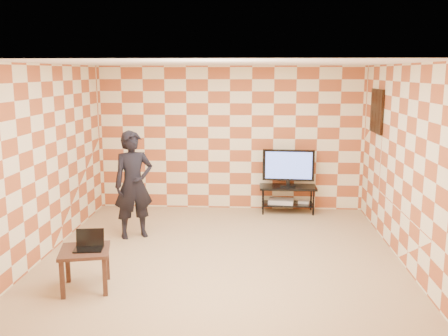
{
  "coord_description": "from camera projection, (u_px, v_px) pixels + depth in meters",
  "views": [
    {
      "loc": [
        0.43,
        -6.82,
        2.59
      ],
      "look_at": [
        0.0,
        0.6,
        1.15
      ],
      "focal_mm": 40.0,
      "sensor_mm": 36.0,
      "label": 1
    }
  ],
  "objects": [
    {
      "name": "wall_back",
      "position": [
        230.0,
        139.0,
        9.4
      ],
      "size": [
        5.0,
        0.02,
        2.7
      ],
      "primitive_type": "cube",
      "color": "#FCF1C6",
      "rests_on": "ground"
    },
    {
      "name": "wall_front",
      "position": [
        204.0,
        211.0,
        4.5
      ],
      "size": [
        5.0,
        0.02,
        2.7
      ],
      "primitive_type": "cube",
      "color": "#FCF1C6",
      "rests_on": "ground"
    },
    {
      "name": "ceiling",
      "position": [
        221.0,
        63.0,
        6.69
      ],
      "size": [
        5.0,
        5.0,
        0.02
      ],
      "primitive_type": "cube",
      "color": "white",
      "rests_on": "wall_back"
    },
    {
      "name": "wall_left",
      "position": [
        46.0,
        160.0,
        7.09
      ],
      "size": [
        0.02,
        5.0,
        2.7
      ],
      "primitive_type": "cube",
      "color": "#FCF1C6",
      "rests_on": "ground"
    },
    {
      "name": "person",
      "position": [
        134.0,
        185.0,
        7.81
      ],
      "size": [
        0.73,
        0.64,
        1.7
      ],
      "primitive_type": "imported",
      "rotation": [
        0.0,
        0.0,
        0.47
      ],
      "color": "black",
      "rests_on": "floor"
    },
    {
      "name": "wall_right",
      "position": [
        404.0,
        164.0,
        6.8
      ],
      "size": [
        0.02,
        5.0,
        2.7
      ],
      "primitive_type": "cube",
      "color": "#FCF1C6",
      "rests_on": "ground"
    },
    {
      "name": "tv_stand",
      "position": [
        288.0,
        193.0,
        9.28
      ],
      "size": [
        1.04,
        0.47,
        0.5
      ],
      "color": "black",
      "rests_on": "floor"
    },
    {
      "name": "side_table",
      "position": [
        85.0,
        256.0,
        5.98
      ],
      "size": [
        0.69,
        0.69,
        0.5
      ],
      "color": "#321D14",
      "rests_on": "floor"
    },
    {
      "name": "tv",
      "position": [
        288.0,
        166.0,
        9.18
      ],
      "size": [
        0.95,
        0.2,
        0.69
      ],
      "color": "black",
      "rests_on": "tv_stand"
    },
    {
      "name": "dvd_player",
      "position": [
        281.0,
        201.0,
        9.32
      ],
      "size": [
        0.5,
        0.39,
        0.08
      ],
      "primitive_type": "cube",
      "rotation": [
        0.0,
        0.0,
        -0.15
      ],
      "color": "silver",
      "rests_on": "tv_stand"
    },
    {
      "name": "floor",
      "position": [
        222.0,
        254.0,
        7.2
      ],
      "size": [
        5.0,
        5.0,
        0.0
      ],
      "primitive_type": "plane",
      "color": "tan",
      "rests_on": "ground"
    },
    {
      "name": "wall_art",
      "position": [
        377.0,
        111.0,
        8.21
      ],
      "size": [
        0.04,
        0.72,
        0.72
      ],
      "color": "black",
      "rests_on": "wall_right"
    },
    {
      "name": "game_console",
      "position": [
        304.0,
        202.0,
        9.32
      ],
      "size": [
        0.22,
        0.18,
        0.04
      ],
      "primitive_type": "cube",
      "rotation": [
        0.0,
        0.0,
        -0.21
      ],
      "color": "silver",
      "rests_on": "tv_stand"
    },
    {
      "name": "laptop",
      "position": [
        89.0,
        244.0,
        5.98
      ],
      "size": [
        0.36,
        0.3,
        0.22
      ],
      "color": "black",
      "rests_on": "side_table"
    }
  ]
}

